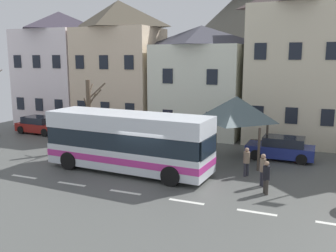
% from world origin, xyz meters
% --- Properties ---
extents(ground_plane, '(40.00, 60.00, 0.07)m').
position_xyz_m(ground_plane, '(0.00, -0.00, -0.03)').
color(ground_plane, '#4F514E').
extents(townhouse_00, '(6.34, 6.62, 10.31)m').
position_xyz_m(townhouse_00, '(-14.80, 12.28, 5.15)').
color(townhouse_00, white).
rests_on(townhouse_00, ground_plane).
extents(townhouse_01, '(6.82, 5.10, 10.84)m').
position_xyz_m(townhouse_01, '(-8.06, 11.52, 5.42)').
color(townhouse_01, beige).
rests_on(townhouse_01, ground_plane).
extents(townhouse_02, '(6.83, 5.55, 8.59)m').
position_xyz_m(townhouse_02, '(-0.84, 11.74, 4.29)').
color(townhouse_02, silver).
rests_on(townhouse_02, ground_plane).
extents(townhouse_03, '(6.67, 6.42, 11.70)m').
position_xyz_m(townhouse_03, '(6.38, 12.18, 5.85)').
color(townhouse_03, beige).
rests_on(townhouse_03, ground_plane).
extents(hilltop_castle, '(37.42, 37.42, 24.80)m').
position_xyz_m(hilltop_castle, '(2.14, 30.71, 9.32)').
color(hilltop_castle, '#5F5D52').
rests_on(hilltop_castle, ground_plane).
extents(transit_bus, '(9.37, 3.10, 3.19)m').
position_xyz_m(transit_bus, '(-1.41, 0.56, 1.61)').
color(transit_bus, silver).
rests_on(transit_bus, ground_plane).
extents(bus_shelter, '(3.60, 3.60, 3.90)m').
position_xyz_m(bus_shelter, '(3.51, 4.96, 3.13)').
color(bus_shelter, '#473D33').
rests_on(bus_shelter, ground_plane).
extents(parked_car_00, '(4.02, 1.88, 1.40)m').
position_xyz_m(parked_car_00, '(6.06, 6.22, 0.68)').
color(parked_car_00, navy).
rests_on(parked_car_00, ground_plane).
extents(parked_car_02, '(4.28, 2.25, 1.34)m').
position_xyz_m(parked_car_02, '(-7.26, 7.13, 0.66)').
color(parked_car_02, silver).
rests_on(parked_car_02, ground_plane).
extents(parked_car_03, '(3.93, 2.10, 1.36)m').
position_xyz_m(parked_car_03, '(-13.10, 6.98, 0.67)').
color(parked_car_03, maroon).
rests_on(parked_car_03, ground_plane).
extents(pedestrian_00, '(0.32, 0.34, 1.55)m').
position_xyz_m(pedestrian_00, '(6.04, -0.17, 0.83)').
color(pedestrian_00, '#38332D').
rests_on(pedestrian_00, ground_plane).
extents(pedestrian_01, '(0.34, 0.34, 1.54)m').
position_xyz_m(pedestrian_01, '(4.72, 2.10, 0.91)').
color(pedestrian_01, '#2D2D38').
rests_on(pedestrian_01, ground_plane).
extents(pedestrian_02, '(0.29, 0.29, 1.62)m').
position_xyz_m(pedestrian_02, '(5.74, 0.81, 0.91)').
color(pedestrian_02, '#2D2D38').
rests_on(pedestrian_02, ground_plane).
extents(pedestrian_03, '(0.36, 0.33, 1.54)m').
position_xyz_m(pedestrian_03, '(2.73, 2.85, 0.80)').
color(pedestrian_03, black).
rests_on(pedestrian_03, ground_plane).
extents(public_bench, '(1.60, 0.48, 0.87)m').
position_xyz_m(public_bench, '(4.83, 7.11, 0.47)').
color(public_bench, '#473828').
rests_on(public_bench, ground_plane).
extents(bare_tree_01, '(1.18, 2.07, 4.70)m').
position_xyz_m(bare_tree_01, '(-6.00, 3.73, 2.51)').
color(bare_tree_01, brown).
rests_on(bare_tree_01, ground_plane).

